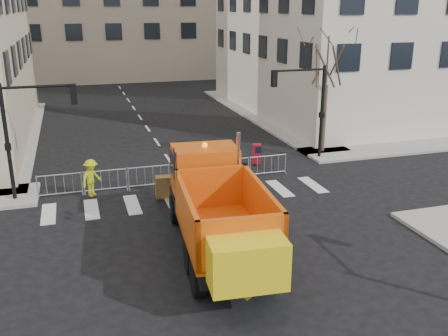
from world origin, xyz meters
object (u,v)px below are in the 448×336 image
object	(u,v)px
cop_a	(181,179)
worker	(91,178)
cop_b	(222,177)
newspaper_box	(257,154)
cop_c	(211,182)
plow_truck	(217,207)

from	to	relation	value
cop_a	worker	bearing A→B (deg)	-45.69
cop_b	cop_a	bearing A→B (deg)	-15.70
cop_b	newspaper_box	xyz separation A→B (m)	(3.22, 3.94, -0.26)
cop_a	cop_c	world-z (taller)	cop_a
cop_c	newspaper_box	world-z (taller)	cop_c
cop_a	cop_c	bearing A→B (deg)	122.23
plow_truck	cop_a	xyz separation A→B (m)	(-0.06, 5.77, -0.87)
cop_a	worker	distance (m)	4.12
plow_truck	cop_b	bearing A→B (deg)	-13.88
plow_truck	cop_c	xyz separation A→B (m)	(1.20, 5.11, -0.94)
plow_truck	cop_b	world-z (taller)	plow_truck
plow_truck	cop_a	distance (m)	5.84
plow_truck	cop_c	distance (m)	5.33
cop_b	worker	world-z (taller)	cop_b
plow_truck	cop_c	world-z (taller)	plow_truck
cop_a	worker	xyz separation A→B (m)	(-3.97, 1.12, 0.07)
cop_b	cop_c	world-z (taller)	cop_b
cop_c	cop_a	bearing A→B (deg)	-55.24
plow_truck	cop_c	bearing A→B (deg)	-8.62
cop_a	plow_truck	bearing A→B (deg)	60.73
newspaper_box	plow_truck	bearing A→B (deg)	-96.29
plow_truck	newspaper_box	size ratio (longest dim) A/B	9.75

